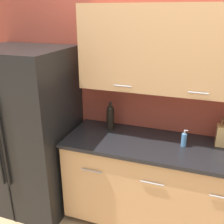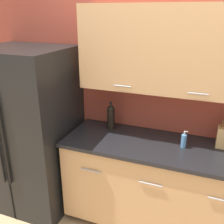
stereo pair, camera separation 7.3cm
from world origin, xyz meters
TOP-DOWN VIEW (x-y plane):
  - wall_back at (0.07, 1.08)m, footprint 10.00×0.39m
  - counter_unit at (0.25, 0.79)m, footprint 2.32×0.64m
  - refrigerator at (-1.40, 0.71)m, footprint 0.91×0.81m
  - wine_bottle at (-0.57, 0.95)m, footprint 0.08×0.08m
  - soap_dispenser at (0.18, 0.81)m, footprint 0.05×0.05m

SIDE VIEW (x-z plane):
  - counter_unit at x=0.25m, z-range 0.01..0.92m
  - refrigerator at x=-1.40m, z-range 0.00..1.72m
  - soap_dispenser at x=0.18m, z-range 0.89..1.05m
  - wine_bottle at x=-0.57m, z-range 0.90..1.19m
  - wall_back at x=0.07m, z-range 0.12..2.72m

